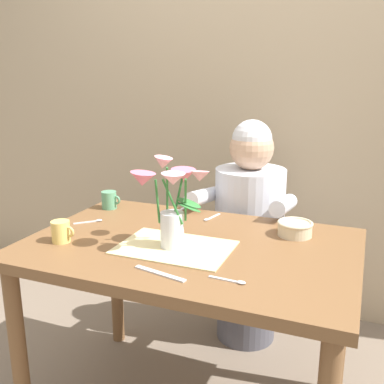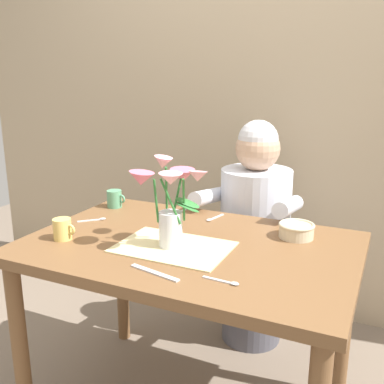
{
  "view_description": "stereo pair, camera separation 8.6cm",
  "coord_description": "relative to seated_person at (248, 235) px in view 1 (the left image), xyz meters",
  "views": [
    {
      "loc": [
        0.58,
        -1.42,
        1.35
      ],
      "look_at": [
        -0.01,
        0.05,
        0.92
      ],
      "focal_mm": 41.78,
      "sensor_mm": 36.0,
      "label": 1
    },
    {
      "loc": [
        0.66,
        -1.39,
        1.35
      ],
      "look_at": [
        -0.01,
        0.05,
        0.92
      ],
      "focal_mm": 41.78,
      "sensor_mm": 36.0,
      "label": 2
    }
  ],
  "objects": [
    {
      "name": "spoon_3",
      "position": [
        0.18,
        -0.86,
        0.18
      ],
      "size": [
        0.12,
        0.02,
        0.01
      ],
      "color": "silver",
      "rests_on": "dining_table"
    },
    {
      "name": "spoon_2",
      "position": [
        -0.53,
        -0.55,
        0.18
      ],
      "size": [
        0.1,
        0.09,
        0.01
      ],
      "color": "silver",
      "rests_on": "dining_table"
    },
    {
      "name": "flower_vase",
      "position": [
        -0.11,
        -0.68,
        0.36
      ],
      "size": [
        0.28,
        0.23,
        0.32
      ],
      "color": "silver",
      "rests_on": "dining_table"
    },
    {
      "name": "spoon_0",
      "position": [
        -0.25,
        -0.27,
        0.18
      ],
      "size": [
        0.05,
        0.12,
        0.01
      ],
      "color": "silver",
      "rests_on": "dining_table"
    },
    {
      "name": "ceramic_bowl",
      "position": [
        0.28,
        -0.4,
        0.21
      ],
      "size": [
        0.14,
        0.14,
        0.06
      ],
      "color": "beige",
      "rests_on": "dining_table"
    },
    {
      "name": "striped_placemat",
      "position": [
        -0.09,
        -0.68,
        0.18
      ],
      "size": [
        0.4,
        0.28,
        0.0
      ],
      "primitive_type": "cube",
      "color": "beige",
      "rests_on": "dining_table"
    },
    {
      "name": "dining_table",
      "position": [
        -0.06,
        -0.62,
        0.08
      ],
      "size": [
        1.2,
        0.8,
        0.74
      ],
      "color": "brown",
      "rests_on": "ground_plane"
    },
    {
      "name": "wood_panel_backdrop",
      "position": [
        -0.06,
        0.43,
        0.69
      ],
      "size": [
        4.0,
        0.1,
        2.5
      ],
      "primitive_type": "cube",
      "color": "tan",
      "rests_on": "ground_plane"
    },
    {
      "name": "spoon_1",
      "position": [
        -0.09,
        -0.33,
        0.18
      ],
      "size": [
        0.04,
        0.12,
        0.01
      ],
      "color": "silver",
      "rests_on": "dining_table"
    },
    {
      "name": "dinner_knife",
      "position": [
        -0.05,
        -0.9,
        0.18
      ],
      "size": [
        0.19,
        0.06,
        0.0
      ],
      "primitive_type": "cube",
      "rotation": [
        0.0,
        0.0,
        -0.22
      ],
      "color": "silver",
      "rests_on": "dining_table"
    },
    {
      "name": "seated_person",
      "position": [
        0.0,
        0.0,
        0.0
      ],
      "size": [
        0.45,
        0.47,
        1.14
      ],
      "rotation": [
        0.0,
        0.0,
        -0.0
      ],
      "color": "#4C4C56",
      "rests_on": "ground_plane"
    },
    {
      "name": "tea_cup",
      "position": [
        -0.51,
        -0.78,
        0.22
      ],
      "size": [
        0.09,
        0.07,
        0.08
      ],
      "color": "#E5C666",
      "rests_on": "dining_table"
    },
    {
      "name": "ceramic_mug",
      "position": [
        -0.57,
        -0.36,
        0.22
      ],
      "size": [
        0.09,
        0.07,
        0.08
      ],
      "color": "#569970",
      "rests_on": "dining_table"
    }
  ]
}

